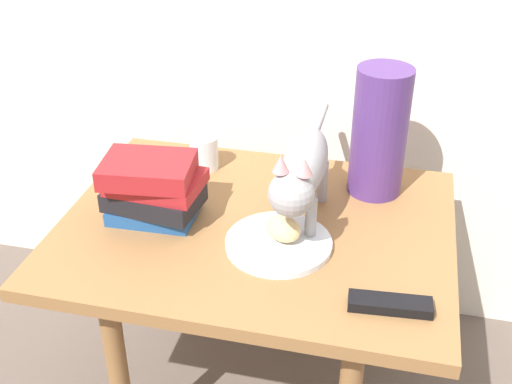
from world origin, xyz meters
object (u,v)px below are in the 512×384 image
at_px(book_stack, 153,188).
at_px(side_table, 256,248).
at_px(plate, 279,243).
at_px(bread_roll, 283,229).
at_px(candle_jar, 204,154).
at_px(tv_remote, 390,304).
at_px(cat, 302,170).
at_px(green_vase, 379,132).

bearing_deg(book_stack, side_table, 6.32).
relative_size(plate, bread_roll, 2.74).
height_order(side_table, candle_jar, candle_jar).
relative_size(candle_jar, tv_remote, 0.57).
relative_size(side_table, cat, 1.75).
relative_size(plate, green_vase, 0.73).
relative_size(plate, book_stack, 1.04).
bearing_deg(candle_jar, side_table, -49.53).
bearing_deg(green_vase, candle_jar, 178.53).
height_order(book_stack, tv_remote, book_stack).
distance_m(plate, tv_remote, 0.27).
relative_size(side_table, green_vase, 2.81).
distance_m(cat, green_vase, 0.23).
bearing_deg(tv_remote, bread_roll, 142.07).
distance_m(cat, tv_remote, 0.33).
relative_size(side_table, book_stack, 3.97).
xyz_separation_m(side_table, book_stack, (-0.22, -0.02, 0.14)).
bearing_deg(candle_jar, cat, -34.73).
relative_size(cat, candle_jar, 5.64).
distance_m(side_table, plate, 0.12).
height_order(plate, book_stack, book_stack).
bearing_deg(candle_jar, book_stack, -99.54).
relative_size(green_vase, candle_jar, 3.51).
height_order(candle_jar, tv_remote, candle_jar).
relative_size(book_stack, green_vase, 0.71).
bearing_deg(book_stack, candle_jar, 80.46).
height_order(cat, tv_remote, cat).
bearing_deg(cat, plate, -107.39).
distance_m(bread_roll, tv_remote, 0.27).
bearing_deg(tv_remote, green_vase, 93.99).
bearing_deg(side_table, green_vase, 40.74).
bearing_deg(tv_remote, candle_jar, 133.96).
height_order(plate, green_vase, green_vase).
bearing_deg(side_table, cat, 13.74).
relative_size(green_vase, tv_remote, 1.99).
distance_m(green_vase, tv_remote, 0.44).
xyz_separation_m(bread_roll, tv_remote, (0.23, -0.15, -0.03)).
xyz_separation_m(cat, green_vase, (0.14, 0.18, 0.02)).
distance_m(side_table, green_vase, 0.38).
relative_size(bread_roll, candle_jar, 0.94).
bearing_deg(book_stack, tv_remote, -19.62).
bearing_deg(bread_roll, tv_remote, -33.32).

